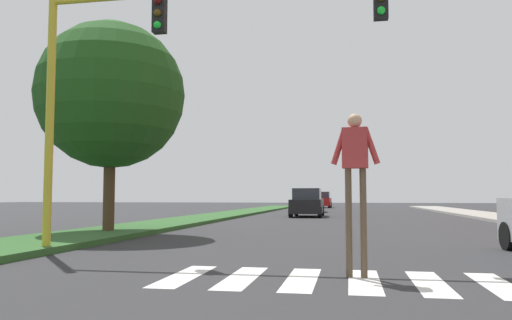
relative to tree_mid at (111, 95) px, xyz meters
name	(u,v)px	position (x,y,z in m)	size (l,w,h in m)	color
ground_plane	(353,218)	(7.69, 14.09, -4.47)	(140.00, 140.00, 0.00)	#2D2D30
crosswalk	(364,281)	(7.69, -7.45, -4.46)	(5.85, 2.20, 0.01)	silver
median_strip	(210,217)	(-0.06, 12.09, -4.39)	(2.79, 64.00, 0.15)	#2D5B28
tree_mid	(111,95)	(0.00, 0.00, 0.00)	(4.71, 4.71, 6.68)	#4C3823
traffic_light_gantry	(157,50)	(3.50, -4.96, -0.12)	(8.47, 0.30, 6.00)	gold
pedestrian_performer	(355,167)	(7.59, -7.13, -2.80)	(0.75, 0.27, 2.49)	brown
sedan_midblock	(307,204)	(4.99, 15.76, -3.68)	(1.91, 4.29, 1.70)	black
sedan_distant	(311,202)	(4.58, 24.63, -3.67)	(1.80, 4.52, 1.72)	maroon
sedan_far_horizon	(322,200)	(4.62, 40.21, -3.67)	(1.91, 4.15, 1.71)	maroon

